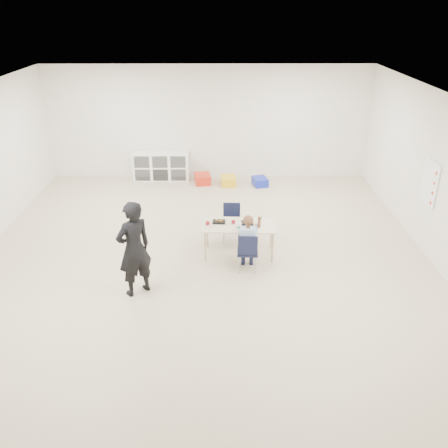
{
  "coord_description": "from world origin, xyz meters",
  "views": [
    {
      "loc": [
        0.3,
        -7.19,
        4.16
      ],
      "look_at": [
        0.36,
        -0.21,
        0.85
      ],
      "focal_mm": 38.0,
      "sensor_mm": 36.0,
      "label": 1
    }
  ],
  "objects_px": {
    "cubby_shelf": "(161,166)",
    "child": "(248,240)",
    "table": "(239,239)",
    "adult": "(134,249)",
    "chair_near": "(248,251)"
  },
  "relations": [
    {
      "from": "cubby_shelf",
      "to": "adult",
      "type": "relative_size",
      "value": 0.91
    },
    {
      "from": "chair_near",
      "to": "cubby_shelf",
      "type": "relative_size",
      "value": 0.51
    },
    {
      "from": "chair_near",
      "to": "child",
      "type": "xyz_separation_m",
      "value": [
        0.0,
        0.0,
        0.2
      ]
    },
    {
      "from": "table",
      "to": "child",
      "type": "distance_m",
      "value": 0.62
    },
    {
      "from": "adult",
      "to": "chair_near",
      "type": "bearing_deg",
      "value": 161.95
    },
    {
      "from": "table",
      "to": "adult",
      "type": "bearing_deg",
      "value": -140.34
    },
    {
      "from": "chair_near",
      "to": "child",
      "type": "distance_m",
      "value": 0.2
    },
    {
      "from": "table",
      "to": "adult",
      "type": "xyz_separation_m",
      "value": [
        -1.63,
        -1.22,
        0.47
      ]
    },
    {
      "from": "child",
      "to": "cubby_shelf",
      "type": "relative_size",
      "value": 0.8
    },
    {
      "from": "child",
      "to": "cubby_shelf",
      "type": "distance_m",
      "value": 4.92
    },
    {
      "from": "cubby_shelf",
      "to": "adult",
      "type": "xyz_separation_m",
      "value": [
        0.2,
        -5.18,
        0.42
      ]
    },
    {
      "from": "cubby_shelf",
      "to": "child",
      "type": "bearing_deg",
      "value": -66.6
    },
    {
      "from": "table",
      "to": "chair_near",
      "type": "relative_size",
      "value": 1.86
    },
    {
      "from": "child",
      "to": "cubby_shelf",
      "type": "xyz_separation_m",
      "value": [
        -1.95,
        4.51,
        -0.21
      ]
    },
    {
      "from": "chair_near",
      "to": "child",
      "type": "height_order",
      "value": "child"
    }
  ]
}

